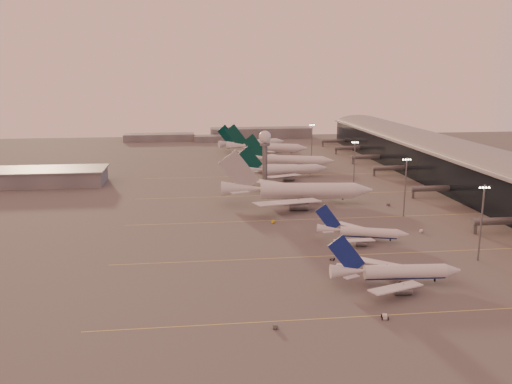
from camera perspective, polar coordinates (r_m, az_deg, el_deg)
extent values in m
plane|color=#4F4C4C|center=(170.30, 4.82, -7.99)|extent=(700.00, 700.00, 0.00)
cube|color=#EDDC53|center=(149.04, 19.28, -11.82)|extent=(180.00, 0.25, 0.02)
cube|color=#EDDC53|center=(187.38, 13.27, -6.34)|extent=(180.00, 0.25, 0.02)
cube|color=#EDDC53|center=(228.16, 9.42, -2.72)|extent=(180.00, 0.25, 0.02)
cube|color=#EDDC53|center=(270.29, 6.77, -0.21)|extent=(180.00, 0.25, 0.02)
cube|color=#EDDC53|center=(318.02, 4.66, 1.80)|extent=(180.00, 0.25, 0.02)
cube|color=black|center=(305.33, 20.75, 2.26)|extent=(36.00, 360.00, 18.00)
cylinder|color=slate|center=(303.95, 20.88, 3.93)|extent=(10.08, 360.00, 10.08)
cube|color=slate|center=(303.92, 20.88, 3.97)|extent=(40.00, 362.00, 0.80)
cylinder|color=slate|center=(223.98, 24.33, -2.81)|extent=(22.00, 2.80, 2.80)
cube|color=slate|center=(219.60, 22.04, -3.52)|extent=(1.20, 1.20, 4.40)
cylinder|color=slate|center=(273.59, 18.14, 0.36)|extent=(22.00, 2.80, 2.80)
cube|color=slate|center=(270.02, 16.18, -0.17)|extent=(1.20, 1.20, 4.40)
cylinder|color=slate|center=(324.15, 14.01, 2.47)|extent=(22.00, 2.80, 2.80)
cube|color=slate|center=(321.13, 12.32, 2.05)|extent=(1.20, 1.20, 4.40)
cylinder|color=slate|center=(363.11, 11.67, 3.66)|extent=(22.00, 2.80, 2.80)
cube|color=slate|center=(360.43, 10.15, 3.29)|extent=(1.20, 1.20, 4.40)
cylinder|color=slate|center=(402.69, 9.79, 4.61)|extent=(22.00, 2.80, 2.80)
cube|color=slate|center=(400.27, 8.40, 4.28)|extent=(1.20, 1.20, 4.40)
cylinder|color=slate|center=(440.80, 8.31, 5.35)|extent=(22.00, 2.80, 2.80)
cube|color=slate|center=(438.59, 7.03, 5.05)|extent=(1.20, 1.20, 4.40)
cube|color=slate|center=(313.34, -22.90, 1.40)|extent=(80.00, 25.00, 8.00)
cube|color=slate|center=(312.62, -22.96, 2.16)|extent=(82.00, 27.00, 0.60)
cylinder|color=slate|center=(282.76, 0.94, 2.73)|extent=(2.60, 2.60, 22.00)
cylinder|color=slate|center=(280.98, 0.95, 5.04)|extent=(5.20, 5.20, 1.20)
sphere|color=silver|center=(280.49, 0.95, 5.83)|extent=(6.40, 6.40, 6.40)
cylinder|color=slate|center=(280.07, 0.95, 6.58)|extent=(0.16, 0.16, 2.00)
cylinder|color=slate|center=(186.75, 22.63, -3.05)|extent=(0.56, 0.56, 25.00)
cube|color=slate|center=(184.05, 22.94, 0.55)|extent=(3.60, 0.25, 0.25)
sphere|color=#FFEABF|center=(183.39, 22.52, 0.42)|extent=(0.56, 0.56, 0.56)
sphere|color=#FFEABF|center=(183.88, 22.80, 0.43)|extent=(0.56, 0.56, 0.56)
sphere|color=#FFEABF|center=(184.38, 23.07, 0.43)|extent=(0.56, 0.56, 0.56)
sphere|color=#FFEABF|center=(184.88, 23.34, 0.44)|extent=(0.56, 0.56, 0.56)
cylinder|color=slate|center=(233.45, 15.43, 0.50)|extent=(0.56, 0.56, 25.00)
cube|color=slate|center=(231.30, 15.61, 3.40)|extent=(3.60, 0.25, 0.25)
sphere|color=#FFEABF|center=(230.80, 15.25, 3.30)|extent=(0.56, 0.56, 0.56)
sphere|color=#FFEABF|center=(231.17, 15.48, 3.30)|extent=(0.56, 0.56, 0.56)
sphere|color=#FFEABF|center=(231.55, 15.71, 3.31)|extent=(0.56, 0.56, 0.56)
sphere|color=#FFEABF|center=(231.94, 15.94, 3.31)|extent=(0.56, 0.56, 0.56)
cylinder|color=slate|center=(282.59, 10.31, 2.83)|extent=(0.56, 0.56, 25.00)
cube|color=slate|center=(280.82, 10.40, 5.24)|extent=(3.60, 0.25, 0.25)
sphere|color=#FFEABF|center=(280.43, 10.11, 5.16)|extent=(0.56, 0.56, 0.56)
sphere|color=#FFEABF|center=(280.72, 10.30, 5.16)|extent=(0.56, 0.56, 0.56)
sphere|color=#FFEABF|center=(281.02, 10.50, 5.16)|extent=(0.56, 0.56, 0.56)
sphere|color=#FFEABF|center=(281.31, 10.69, 5.16)|extent=(0.56, 0.56, 0.56)
cylinder|color=slate|center=(368.07, 5.89, 5.23)|extent=(0.56, 0.56, 25.00)
cube|color=slate|center=(366.71, 5.94, 7.09)|extent=(3.60, 0.25, 0.25)
sphere|color=#FFEABF|center=(366.42, 5.70, 7.03)|extent=(0.56, 0.56, 0.56)
sphere|color=#FFEABF|center=(366.64, 5.86, 7.03)|extent=(0.56, 0.56, 0.56)
sphere|color=#FFEABF|center=(366.86, 6.01, 7.03)|extent=(0.56, 0.56, 0.56)
sphere|color=#FFEABF|center=(367.08, 6.16, 7.03)|extent=(0.56, 0.56, 0.56)
cube|color=slate|center=(479.98, -10.14, 5.70)|extent=(60.00, 18.00, 6.00)
cube|color=slate|center=(493.06, 0.47, 6.26)|extent=(90.00, 20.00, 9.00)
cube|color=slate|center=(469.94, -4.08, 5.66)|extent=(40.00, 15.00, 5.00)
cylinder|color=silver|center=(162.34, 15.40, -8.25)|extent=(23.67, 5.39, 4.00)
cylinder|color=navy|center=(162.66, 15.38, -8.55)|extent=(23.13, 4.25, 2.88)
cone|color=silver|center=(167.31, 19.99, -7.94)|extent=(4.77, 4.26, 4.00)
cone|color=silver|center=(157.67, 9.61, -8.40)|extent=(10.06, 4.58, 4.00)
cube|color=silver|center=(152.17, 14.49, -9.93)|extent=(17.08, 10.64, 1.26)
cylinder|color=slate|center=(155.77, 15.21, -10.15)|extent=(4.69, 2.86, 2.60)
cube|color=slate|center=(155.35, 15.23, -9.77)|extent=(0.33, 0.28, 1.60)
cube|color=silver|center=(169.66, 12.46, -7.42)|extent=(16.54, 12.21, 1.26)
cylinder|color=slate|center=(169.00, 13.59, -8.22)|extent=(4.69, 2.86, 2.60)
cube|color=slate|center=(168.61, 13.61, -7.86)|extent=(0.33, 0.28, 1.60)
cube|color=navy|center=(155.86, 9.50, -6.72)|extent=(10.97, 1.02, 11.91)
cube|color=silver|center=(153.53, 10.00, -8.97)|extent=(4.85, 3.32, 0.26)
cube|color=silver|center=(161.77, 9.26, -7.80)|extent=(4.79, 3.72, 0.26)
cylinder|color=black|center=(166.35, 18.29, -8.94)|extent=(0.53, 0.53, 1.05)
cylinder|color=black|center=(164.75, 14.45, -8.88)|extent=(1.19, 0.59, 1.16)
cylinder|color=black|center=(160.68, 14.96, -9.48)|extent=(1.19, 0.59, 1.16)
cylinder|color=silver|center=(198.68, 11.78, -4.32)|extent=(20.15, 9.36, 3.42)
cylinder|color=navy|center=(198.90, 11.77, -4.53)|extent=(19.47, 8.33, 2.46)
cone|color=silver|center=(199.34, 15.22, -4.45)|extent=(4.74, 4.44, 3.42)
cone|color=silver|center=(198.71, 7.67, -4.03)|extent=(9.05, 5.81, 3.42)
cube|color=silver|center=(190.77, 10.31, -5.16)|extent=(14.88, 5.90, 1.07)
cylinder|color=slate|center=(193.15, 11.03, -5.45)|extent=(4.37, 3.30, 2.22)
cube|color=slate|center=(192.86, 11.04, -5.18)|extent=(0.33, 0.30, 1.37)
cube|color=silver|center=(206.85, 10.37, -3.75)|extent=(12.54, 12.74, 1.07)
cylinder|color=slate|center=(205.40, 11.03, -4.35)|extent=(4.37, 3.30, 2.22)
cube|color=slate|center=(205.12, 11.04, -4.09)|extent=(0.33, 0.30, 1.37)
cube|color=navy|center=(197.57, 7.58, -2.85)|extent=(9.02, 3.15, 10.18)
cube|color=silver|center=(194.98, 7.61, -4.33)|extent=(4.05, 2.00, 0.22)
cube|color=silver|center=(202.41, 7.74, -3.69)|extent=(3.81, 3.74, 0.22)
cylinder|color=black|center=(199.70, 13.94, -5.04)|extent=(0.45, 0.45, 0.90)
cylinder|color=black|center=(201.21, 11.28, -4.76)|extent=(1.08, 0.73, 0.99)
cylinder|color=black|center=(197.44, 11.28, -5.10)|extent=(1.08, 0.73, 0.99)
cylinder|color=silver|center=(250.30, 5.45, -0.12)|extent=(43.65, 11.24, 6.75)
cylinder|color=silver|center=(250.64, 5.44, -0.46)|extent=(42.60, 9.27, 4.86)
cone|color=silver|center=(254.44, 11.22, -0.10)|extent=(9.02, 7.59, 6.75)
cone|color=silver|center=(248.60, -1.59, 0.04)|extent=(18.72, 8.61, 6.75)
cube|color=silver|center=(232.22, 3.34, -1.40)|extent=(31.43, 18.26, 2.00)
cylinder|color=slate|center=(237.43, 4.51, -1.79)|extent=(8.77, 5.24, 4.39)
cube|color=slate|center=(237.04, 4.52, -1.42)|extent=(0.35, 0.30, 2.70)
cube|color=silver|center=(267.10, 2.78, 0.48)|extent=(29.71, 23.30, 2.00)
cylinder|color=slate|center=(263.96, 3.96, -0.29)|extent=(8.77, 5.24, 4.39)
cube|color=slate|center=(263.61, 3.97, 0.04)|extent=(0.35, 0.30, 2.70)
cube|color=#A1A3A8|center=(246.98, -1.81, 1.84)|extent=(18.64, 2.34, 20.03)
cube|color=silver|center=(240.42, -1.69, -0.36)|extent=(8.93, 5.80, 0.27)
cube|color=silver|center=(256.73, -1.65, 0.49)|extent=(8.75, 7.09, 0.27)
cylinder|color=black|center=(253.58, 9.12, -1.02)|extent=(0.54, 0.54, 1.09)
cylinder|color=black|center=(253.19, 4.59, -0.91)|extent=(1.25, 0.67, 1.20)
cylinder|color=black|center=(248.56, 4.69, -1.17)|extent=(1.25, 0.67, 1.20)
cylinder|color=silver|center=(309.99, 3.60, 2.20)|extent=(32.03, 8.54, 5.11)
cylinder|color=silver|center=(310.20, 3.60, 2.00)|extent=(31.25, 7.05, 3.68)
cone|color=silver|center=(315.91, 6.89, 2.34)|extent=(6.65, 5.75, 5.11)
cone|color=silver|center=(304.22, -0.46, 2.15)|extent=(13.76, 6.53, 5.11)
cube|color=silver|center=(295.44, 2.89, 1.51)|extent=(22.00, 17.35, 1.51)
cylinder|color=slate|center=(299.89, 3.43, 1.27)|extent=(6.45, 3.97, 3.32)
cube|color=slate|center=(299.65, 3.44, 1.49)|extent=(0.29, 0.25, 2.04)
cube|color=silver|center=(320.66, 1.58, 2.42)|extent=(23.33, 13.46, 1.51)
cylinder|color=slate|center=(319.06, 2.39, 1.97)|extent=(6.45, 3.97, 3.32)
cube|color=slate|center=(318.84, 2.39, 2.19)|extent=(0.29, 0.25, 2.04)
cube|color=#05332E|center=(303.02, -0.58, 3.28)|extent=(14.00, 1.84, 15.11)
cube|color=silver|center=(298.28, -0.24, 1.96)|extent=(6.41, 5.22, 0.22)
cube|color=silver|center=(310.03, -0.75, 2.37)|extent=(6.54, 4.23, 0.22)
cylinder|color=black|center=(314.23, 5.69, 1.72)|extent=(0.44, 0.44, 0.88)
cylinder|color=black|center=(311.68, 3.04, 1.68)|extent=(1.01, 0.54, 0.97)
cylinder|color=black|center=(308.04, 3.24, 1.55)|extent=(1.01, 0.54, 0.97)
cylinder|color=silver|center=(340.16, 4.12, 3.20)|extent=(34.97, 15.75, 5.62)
cylinder|color=silver|center=(340.37, 4.12, 2.99)|extent=(33.83, 14.04, 4.05)
cone|color=silver|center=(338.57, 7.63, 3.08)|extent=(8.12, 7.38, 5.62)
cone|color=silver|center=(343.56, 0.01, 3.45)|extent=(15.64, 9.72, 5.62)
cube|color=silver|center=(327.03, 2.34, 2.66)|extent=(25.97, 10.46, 1.66)
cylinder|color=slate|center=(330.26, 3.15, 2.35)|extent=(7.53, 5.50, 3.66)
cube|color=slate|center=(330.03, 3.16, 2.57)|extent=(0.35, 0.32, 2.25)
cube|color=silver|center=(355.69, 3.01, 3.47)|extent=(21.97, 22.13, 1.66)
cylinder|color=slate|center=(352.16, 3.62, 2.99)|extent=(7.53, 5.50, 3.66)
cube|color=slate|center=(351.94, 3.62, 3.20)|extent=(0.35, 0.32, 2.25)
cube|color=#05332E|center=(342.67, -0.11, 4.56)|extent=(14.87, 4.93, 16.64)
cube|color=silver|center=(337.04, -0.23, 3.29)|extent=(7.05, 3.52, 0.24)
cube|color=silver|center=(350.14, 0.17, 3.65)|extent=(6.65, 6.47, 0.24)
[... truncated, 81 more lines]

